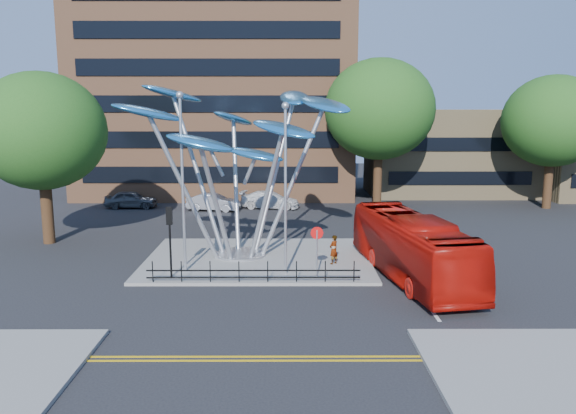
{
  "coord_description": "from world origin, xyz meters",
  "views": [
    {
      "loc": [
        0.55,
        -23.52,
        8.18
      ],
      "look_at": [
        0.62,
        4.0,
        3.3
      ],
      "focal_mm": 35.0,
      "sensor_mm": 36.0,
      "label": 1
    }
  ],
  "objects_px": {
    "pedestrian": "(334,250)",
    "tree_far": "(553,121)",
    "tree_right": "(379,109)",
    "parked_car_mid": "(213,202)",
    "no_entry_sign_island": "(317,243)",
    "parked_car_right": "(270,200)",
    "tree_left": "(41,131)",
    "red_bus": "(411,247)",
    "leaf_sculpture": "(238,133)",
    "parked_car_left": "(131,199)",
    "traffic_light_island": "(170,227)",
    "street_lamp_left": "(182,167)",
    "street_lamp_right": "(285,174)"
  },
  "relations": [
    {
      "from": "parked_car_right",
      "to": "tree_far",
      "type": "bearing_deg",
      "value": -80.65
    },
    {
      "from": "pedestrian",
      "to": "parked_car_right",
      "type": "xyz_separation_m",
      "value": [
        -3.83,
        17.28,
        -0.21
      ]
    },
    {
      "from": "traffic_light_island",
      "to": "no_entry_sign_island",
      "type": "xyz_separation_m",
      "value": [
        7.0,
        0.02,
        -0.8
      ]
    },
    {
      "from": "tree_left",
      "to": "tree_far",
      "type": "relative_size",
      "value": 0.95
    },
    {
      "from": "street_lamp_right",
      "to": "pedestrian",
      "type": "height_order",
      "value": "street_lamp_right"
    },
    {
      "from": "street_lamp_left",
      "to": "street_lamp_right",
      "type": "height_order",
      "value": "street_lamp_left"
    },
    {
      "from": "street_lamp_right",
      "to": "parked_car_mid",
      "type": "xyz_separation_m",
      "value": [
        -5.83,
        17.91,
        -4.4
      ]
    },
    {
      "from": "parked_car_mid",
      "to": "tree_right",
      "type": "bearing_deg",
      "value": -75.87
    },
    {
      "from": "tree_left",
      "to": "traffic_light_island",
      "type": "bearing_deg",
      "value": -39.81
    },
    {
      "from": "tree_left",
      "to": "red_bus",
      "type": "height_order",
      "value": "tree_left"
    },
    {
      "from": "tree_left",
      "to": "parked_car_left",
      "type": "distance_m",
      "value": 13.71
    },
    {
      "from": "tree_right",
      "to": "pedestrian",
      "type": "height_order",
      "value": "tree_right"
    },
    {
      "from": "street_lamp_left",
      "to": "tree_right",
      "type": "bearing_deg",
      "value": 55.95
    },
    {
      "from": "tree_right",
      "to": "pedestrian",
      "type": "bearing_deg",
      "value": -106.17
    },
    {
      "from": "tree_left",
      "to": "traffic_light_island",
      "type": "relative_size",
      "value": 3.01
    },
    {
      "from": "parked_car_mid",
      "to": "parked_car_left",
      "type": "bearing_deg",
      "value": 89.16
    },
    {
      "from": "parked_car_mid",
      "to": "parked_car_right",
      "type": "relative_size",
      "value": 0.87
    },
    {
      "from": "leaf_sculpture",
      "to": "street_lamp_left",
      "type": "bearing_deg",
      "value": -127.4
    },
    {
      "from": "tree_far",
      "to": "traffic_light_island",
      "type": "xyz_separation_m",
      "value": [
        -27.0,
        -19.5,
        -4.49
      ]
    },
    {
      "from": "no_entry_sign_island",
      "to": "parked_car_left",
      "type": "bearing_deg",
      "value": 125.99
    },
    {
      "from": "tree_far",
      "to": "parked_car_left",
      "type": "height_order",
      "value": "tree_far"
    },
    {
      "from": "red_bus",
      "to": "traffic_light_island",
      "type": "bearing_deg",
      "value": 172.01
    },
    {
      "from": "tree_left",
      "to": "street_lamp_right",
      "type": "bearing_deg",
      "value": -25.77
    },
    {
      "from": "pedestrian",
      "to": "red_bus",
      "type": "bearing_deg",
      "value": 107.83
    },
    {
      "from": "red_bus",
      "to": "leaf_sculpture",
      "type": "bearing_deg",
      "value": 146.43
    },
    {
      "from": "tree_right",
      "to": "parked_car_left",
      "type": "xyz_separation_m",
      "value": [
        -20.28,
        0.17,
        -7.32
      ]
    },
    {
      "from": "tree_left",
      "to": "parked_car_right",
      "type": "relative_size",
      "value": 2.13
    },
    {
      "from": "tree_right",
      "to": "no_entry_sign_island",
      "type": "relative_size",
      "value": 4.94
    },
    {
      "from": "red_bus",
      "to": "pedestrian",
      "type": "height_order",
      "value": "red_bus"
    },
    {
      "from": "tree_left",
      "to": "leaf_sculpture",
      "type": "relative_size",
      "value": 0.81
    },
    {
      "from": "red_bus",
      "to": "tree_right",
      "type": "bearing_deg",
      "value": 76.26
    },
    {
      "from": "tree_left",
      "to": "street_lamp_left",
      "type": "height_order",
      "value": "tree_left"
    },
    {
      "from": "red_bus",
      "to": "pedestrian",
      "type": "xyz_separation_m",
      "value": [
        -3.6,
        1.94,
        -0.63
      ]
    },
    {
      "from": "tree_far",
      "to": "parked_car_right",
      "type": "relative_size",
      "value": 2.23
    },
    {
      "from": "parked_car_right",
      "to": "red_bus",
      "type": "bearing_deg",
      "value": -149.43
    },
    {
      "from": "street_lamp_left",
      "to": "pedestrian",
      "type": "distance_m",
      "value": 8.81
    },
    {
      "from": "tree_right",
      "to": "parked_car_mid",
      "type": "xyz_separation_m",
      "value": [
        -13.33,
        -1.09,
        -7.34
      ]
    },
    {
      "from": "no_entry_sign_island",
      "to": "red_bus",
      "type": "distance_m",
      "value": 4.62
    },
    {
      "from": "tree_far",
      "to": "red_bus",
      "type": "height_order",
      "value": "tree_far"
    },
    {
      "from": "tree_far",
      "to": "parked_car_mid",
      "type": "relative_size",
      "value": 2.56
    },
    {
      "from": "parked_car_mid",
      "to": "parked_car_right",
      "type": "bearing_deg",
      "value": -66.48
    },
    {
      "from": "tree_far",
      "to": "red_bus",
      "type": "bearing_deg",
      "value": -128.76
    },
    {
      "from": "leaf_sculpture",
      "to": "parked_car_left",
      "type": "height_order",
      "value": "leaf_sculpture"
    },
    {
      "from": "street_lamp_right",
      "to": "parked_car_mid",
      "type": "relative_size",
      "value": 1.97
    },
    {
      "from": "red_bus",
      "to": "parked_car_left",
      "type": "height_order",
      "value": "red_bus"
    },
    {
      "from": "no_entry_sign_island",
      "to": "parked_car_right",
      "type": "xyz_separation_m",
      "value": [
        -2.83,
        19.52,
        -1.11
      ]
    },
    {
      "from": "pedestrian",
      "to": "tree_far",
      "type": "bearing_deg",
      "value": 178.34
    },
    {
      "from": "tree_left",
      "to": "parked_car_mid",
      "type": "height_order",
      "value": "tree_left"
    },
    {
      "from": "leaf_sculpture",
      "to": "red_bus",
      "type": "relative_size",
      "value": 1.15
    },
    {
      "from": "tree_right",
      "to": "no_entry_sign_island",
      "type": "xyz_separation_m",
      "value": [
        -6.0,
        -19.48,
        -6.22
      ]
    }
  ]
}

